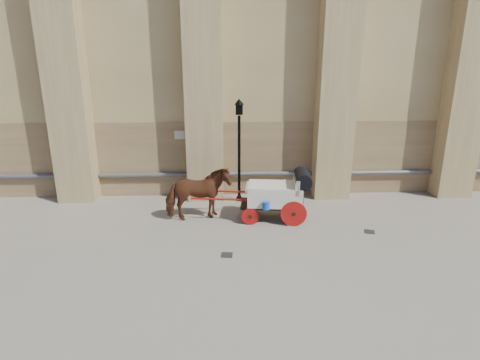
{
  "coord_description": "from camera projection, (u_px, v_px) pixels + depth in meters",
  "views": [
    {
      "loc": [
        -0.23,
        -10.73,
        4.92
      ],
      "look_at": [
        0.26,
        1.31,
        1.4
      ],
      "focal_mm": 28.0,
      "sensor_mm": 36.0,
      "label": 1
    }
  ],
  "objects": [
    {
      "name": "horse",
      "position": [
        198.0,
        194.0,
        12.66
      ],
      "size": [
        2.32,
        1.47,
        1.82
      ],
      "primitive_type": "imported",
      "rotation": [
        0.0,
        0.0,
        1.81
      ],
      "color": "brown",
      "rests_on": "ground"
    },
    {
      "name": "carriage",
      "position": [
        279.0,
        193.0,
        12.68
      ],
      "size": [
        4.08,
        1.54,
        1.74
      ],
      "rotation": [
        0.0,
        0.0,
        -0.12
      ],
      "color": "black",
      "rests_on": "ground"
    },
    {
      "name": "drain_grate_near",
      "position": [
        227.0,
        255.0,
        10.38
      ],
      "size": [
        0.35,
        0.35,
        0.01
      ],
      "primitive_type": "cube",
      "rotation": [
        0.0,
        0.0,
        -0.1
      ],
      "color": "black",
      "rests_on": "ground"
    },
    {
      "name": "drain_grate_far",
      "position": [
        369.0,
        232.0,
        11.88
      ],
      "size": [
        0.41,
        0.41,
        0.01
      ],
      "primitive_type": "cube",
      "rotation": [
        0.0,
        0.0,
        -0.34
      ],
      "color": "black",
      "rests_on": "ground"
    },
    {
      "name": "ground",
      "position": [
        233.0,
        235.0,
        11.68
      ],
      "size": [
        90.0,
        90.0,
        0.0
      ],
      "primitive_type": "plane",
      "color": "gray",
      "rests_on": "ground"
    },
    {
      "name": "street_lamp",
      "position": [
        239.0,
        148.0,
        14.23
      ],
      "size": [
        0.37,
        0.37,
        3.94
      ],
      "color": "black",
      "rests_on": "ground"
    }
  ]
}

